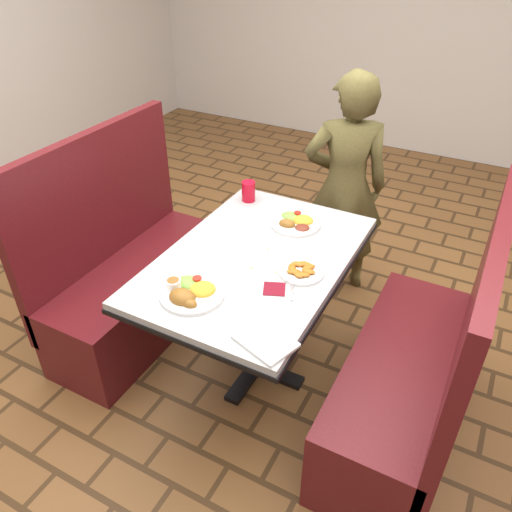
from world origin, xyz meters
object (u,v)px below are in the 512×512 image
object	(u,v)px
near_dinner_plate	(190,290)
plantain_plate	(301,271)
dining_table	(256,273)
booth_bench_right	(411,379)
booth_bench_left	(134,279)
diner_person	(345,188)
red_tumbler	(248,191)
far_dinner_plate	(296,220)

from	to	relation	value
near_dinner_plate	plantain_plate	size ratio (longest dim) A/B	1.36
dining_table	near_dinner_plate	xyz separation A→B (m)	(-0.10, -0.39, 0.13)
dining_table	booth_bench_right	distance (m)	0.86
dining_table	plantain_plate	bearing A→B (deg)	-6.26
booth_bench_left	diner_person	xyz separation A→B (m)	(0.90, 0.97, 0.37)
dining_table	booth_bench_left	distance (m)	0.86
dining_table	plantain_plate	size ratio (longest dim) A/B	6.06
booth_bench_right	plantain_plate	distance (m)	0.71
red_tumbler	booth_bench_left	bearing A→B (deg)	-137.04
near_dinner_plate	dining_table	bearing A→B (deg)	74.89
booth_bench_right	diner_person	bearing A→B (deg)	125.96
plantain_plate	red_tumbler	size ratio (longest dim) A/B	1.78
booth_bench_right	near_dinner_plate	distance (m)	1.08
near_dinner_plate	red_tumbler	bearing A→B (deg)	102.57
booth_bench_left	far_dinner_plate	world-z (taller)	booth_bench_left
booth_bench_left	booth_bench_right	world-z (taller)	same
plantain_plate	dining_table	bearing A→B (deg)	173.74
dining_table	far_dinner_plate	size ratio (longest dim) A/B	4.74
booth_bench_left	near_dinner_plate	xyz separation A→B (m)	(0.69, -0.39, 0.45)
booth_bench_right	red_tumbler	world-z (taller)	booth_bench_right
diner_person	plantain_plate	world-z (taller)	diner_person
booth_bench_left	near_dinner_plate	size ratio (longest dim) A/B	4.40
dining_table	near_dinner_plate	world-z (taller)	near_dinner_plate
booth_bench_right	near_dinner_plate	xyz separation A→B (m)	(-0.90, -0.39, 0.45)
dining_table	red_tumbler	bearing A→B (deg)	122.25
booth_bench_left	plantain_plate	size ratio (longest dim) A/B	6.00
diner_person	near_dinner_plate	world-z (taller)	diner_person
booth_bench_right	diner_person	distance (m)	1.25
diner_person	red_tumbler	world-z (taller)	diner_person
plantain_plate	booth_bench_right	bearing A→B (deg)	2.73
dining_table	far_dinner_plate	world-z (taller)	far_dinner_plate
booth_bench_right	booth_bench_left	bearing A→B (deg)	180.00
booth_bench_right	diner_person	size ratio (longest dim) A/B	0.86
near_dinner_plate	red_tumbler	world-z (taller)	red_tumbler
diner_person	red_tumbler	bearing A→B (deg)	27.84
booth_bench_left	booth_bench_right	distance (m)	1.60
dining_table	booth_bench_right	xyz separation A→B (m)	(0.80, 0.00, -0.32)
booth_bench_right	plantain_plate	bearing A→B (deg)	-177.27
diner_person	near_dinner_plate	xyz separation A→B (m)	(-0.20, -1.35, 0.08)
diner_person	plantain_plate	xyz separation A→B (m)	(0.14, -0.99, 0.06)
dining_table	booth_bench_left	size ratio (longest dim) A/B	1.01
diner_person	red_tumbler	size ratio (longest dim) A/B	12.51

